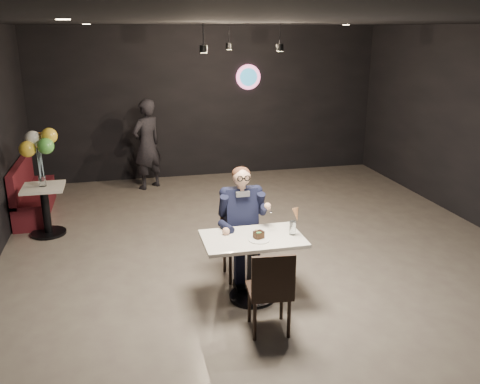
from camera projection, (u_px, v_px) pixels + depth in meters
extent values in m
plane|color=slate|center=(273.00, 266.00, 6.57)|extent=(9.00, 9.00, 0.00)
cube|color=black|center=(237.00, 32.00, 7.54)|extent=(1.40, 1.20, 0.36)
cube|color=white|center=(252.00, 268.00, 5.67)|extent=(1.10, 0.70, 0.75)
cube|color=black|center=(241.00, 242.00, 6.15)|extent=(0.42, 0.46, 0.92)
cube|color=black|center=(269.00, 289.00, 5.04)|extent=(0.46, 0.50, 0.92)
cube|color=black|center=(241.00, 222.00, 6.07)|extent=(0.60, 0.80, 1.44)
cylinder|color=white|center=(259.00, 240.00, 5.46)|extent=(0.23, 0.23, 0.01)
cube|color=black|center=(259.00, 235.00, 5.48)|extent=(0.12, 0.11, 0.07)
ellipsoid|color=#2B8538|center=(259.00, 232.00, 5.44)|extent=(0.06, 0.04, 0.01)
cylinder|color=silver|center=(293.00, 228.00, 5.59)|extent=(0.07, 0.07, 0.16)
cone|color=#BA7C4C|center=(296.00, 214.00, 5.51)|extent=(0.09, 0.09, 0.14)
cube|color=#460F16|center=(34.00, 188.00, 8.31)|extent=(0.44, 1.78, 0.89)
cube|color=white|center=(46.00, 211.00, 7.47)|extent=(0.58, 0.58, 0.73)
cylinder|color=silver|center=(42.00, 181.00, 7.33)|extent=(0.10, 0.10, 0.15)
cube|color=yellow|center=(39.00, 153.00, 7.21)|extent=(0.42, 0.42, 0.69)
imported|color=black|center=(147.00, 144.00, 9.57)|extent=(0.74, 0.69, 1.70)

